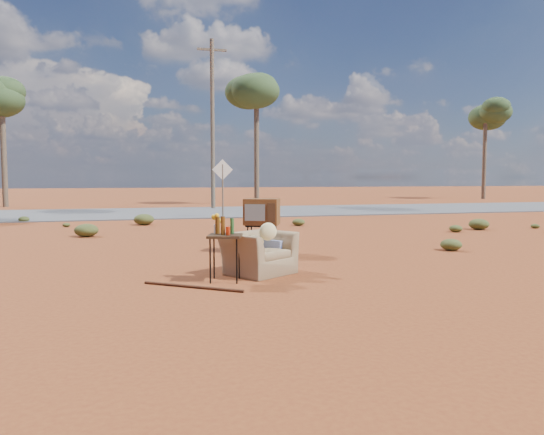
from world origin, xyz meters
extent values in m
plane|color=brown|center=(0.00, 0.00, 0.00)|extent=(140.00, 140.00, 0.00)
cube|color=#565659|center=(0.00, 15.00, 0.02)|extent=(140.00, 7.00, 0.04)
imported|color=olive|center=(-0.01, 0.26, 0.44)|extent=(1.20, 1.10, 0.88)
ellipsoid|color=#EFDE92|center=(-0.07, 0.27, 0.51)|extent=(0.32, 0.32, 0.19)
ellipsoid|color=#EFDE92|center=(0.12, 0.14, 0.68)|extent=(0.28, 0.14, 0.28)
cube|color=navy|center=(0.33, 0.59, 0.26)|extent=(0.71, 0.78, 0.51)
cube|color=black|center=(0.64, 2.58, 0.55)|extent=(0.73, 0.66, 0.03)
cylinder|color=black|center=(0.30, 2.50, 0.27)|extent=(0.04, 0.04, 0.55)
cylinder|color=black|center=(0.81, 2.28, 0.27)|extent=(0.04, 0.04, 0.55)
cylinder|color=black|center=(0.48, 2.89, 0.27)|extent=(0.04, 0.04, 0.55)
cylinder|color=black|center=(0.98, 2.67, 0.27)|extent=(0.04, 0.04, 0.55)
cube|color=brown|center=(0.64, 2.58, 0.82)|extent=(0.83, 0.75, 0.52)
cube|color=slate|center=(0.45, 2.37, 0.82)|extent=(0.38, 0.18, 0.33)
cube|color=#472D19|center=(0.75, 2.24, 0.82)|extent=(0.15, 0.08, 0.37)
cube|color=#3D2B16|center=(-0.61, -0.17, 0.67)|extent=(0.59, 0.59, 0.04)
cylinder|color=black|center=(-0.85, -0.30, 0.33)|extent=(0.02, 0.02, 0.67)
cylinder|color=black|center=(-0.48, -0.41, 0.33)|extent=(0.02, 0.02, 0.67)
cylinder|color=black|center=(-0.73, 0.07, 0.33)|extent=(0.02, 0.02, 0.67)
cylinder|color=black|center=(-0.37, -0.05, 0.33)|extent=(0.02, 0.02, 0.67)
cylinder|color=#532F0D|center=(-0.70, -0.09, 0.81)|extent=(0.07, 0.07, 0.25)
cylinder|color=#532F0D|center=(-0.65, -0.24, 0.82)|extent=(0.06, 0.06, 0.27)
cylinder|color=#265524|center=(-0.49, -0.11, 0.80)|extent=(0.06, 0.06, 0.23)
cylinder|color=red|center=(-0.58, -0.28, 0.75)|extent=(0.06, 0.06, 0.12)
cylinder|color=silver|center=(-0.70, 0.01, 0.75)|extent=(0.08, 0.08, 0.13)
ellipsoid|color=yellow|center=(-0.70, 0.01, 0.91)|extent=(0.15, 0.15, 0.11)
cylinder|color=#502715|center=(-1.13, -0.55, 0.02)|extent=(1.26, 0.99, 0.04)
cylinder|color=brown|center=(1.50, 12.00, 1.00)|extent=(0.06, 0.06, 2.00)
cube|color=silver|center=(1.50, 12.00, 1.80)|extent=(0.78, 0.04, 0.78)
cylinder|color=brown|center=(-8.00, 22.00, 3.00)|extent=(0.28, 0.28, 6.00)
ellipsoid|color=#354D27|center=(-8.00, 22.00, 5.50)|extent=(3.20, 3.20, 2.20)
cylinder|color=brown|center=(5.00, 21.00, 3.50)|extent=(0.28, 0.28, 7.00)
ellipsoid|color=#354D27|center=(5.00, 21.00, 6.50)|extent=(3.20, 3.20, 2.20)
cylinder|color=brown|center=(22.00, 24.00, 3.25)|extent=(0.28, 0.28, 6.50)
ellipsoid|color=#354D27|center=(22.00, 24.00, 6.00)|extent=(3.20, 3.20, 2.20)
cylinder|color=brown|center=(2.00, 17.50, 4.00)|extent=(0.20, 0.20, 8.00)
cube|color=brown|center=(2.00, 17.50, 7.50)|extent=(1.40, 0.10, 0.10)
ellipsoid|color=#4B5425|center=(4.50, 1.80, 0.12)|extent=(0.44, 0.44, 0.24)
ellipsoid|color=#4B5425|center=(-3.00, 6.50, 0.17)|extent=(0.60, 0.60, 0.33)
ellipsoid|color=#4B5425|center=(6.80, 5.00, 0.10)|extent=(0.36, 0.36, 0.20)
ellipsoid|color=#4B5425|center=(3.20, 8.00, 0.11)|extent=(0.40, 0.40, 0.22)
ellipsoid|color=#4B5425|center=(-1.50, 9.50, 0.08)|extent=(0.30, 0.30, 0.17)
camera|label=1|loc=(-1.97, -7.75, 1.52)|focal=35.00mm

